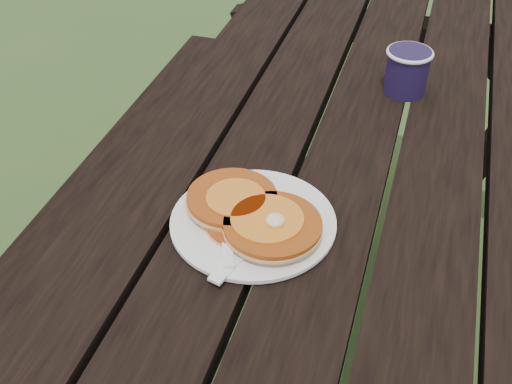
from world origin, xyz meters
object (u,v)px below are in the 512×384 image
(plate, at_px, (253,223))
(pancake_stack, at_px, (253,214))
(picnic_table, at_px, (337,286))
(coffee_cup, at_px, (407,69))

(plate, relative_size, pancake_stack, 1.12)
(picnic_table, relative_size, coffee_cup, 19.99)
(picnic_table, bearing_deg, plate, -111.31)
(picnic_table, height_order, coffee_cup, coffee_cup)
(picnic_table, bearing_deg, pancake_stack, -111.03)
(pancake_stack, xyz_separation_m, coffee_cup, (0.17, 0.47, 0.03))
(pancake_stack, bearing_deg, picnic_table, 68.97)
(pancake_stack, height_order, coffee_cup, coffee_cup)
(plate, distance_m, pancake_stack, 0.02)
(plate, xyz_separation_m, coffee_cup, (0.17, 0.47, 0.05))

